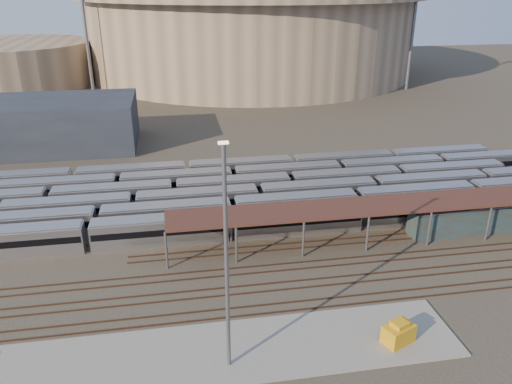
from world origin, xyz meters
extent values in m
plane|color=#383026|center=(0.00, 0.00, 0.00)|extent=(420.00, 420.00, 0.00)
cube|color=gray|center=(-5.00, -15.00, 0.10)|extent=(50.00, 9.00, 0.20)
cube|color=#AFAFB4|center=(0.63, 8.00, 1.80)|extent=(112.00, 2.90, 3.60)
cube|color=#AFAFB4|center=(1.51, 12.20, 1.80)|extent=(112.00, 2.90, 3.60)
cube|color=#AFAFB4|center=(6.15, 16.40, 1.80)|extent=(112.00, 2.90, 3.60)
cube|color=#AFAFB4|center=(-6.65, 20.60, 1.80)|extent=(112.00, 2.90, 3.60)
cube|color=#AFAFB4|center=(3.24, 24.80, 1.80)|extent=(112.00, 2.90, 3.60)
cube|color=#AFAFB4|center=(-4.26, 29.00, 1.80)|extent=(112.00, 2.90, 3.60)
cylinder|color=slate|center=(-8.00, 1.30, 2.50)|extent=(0.30, 0.30, 5.00)
cylinder|color=slate|center=(-8.00, 6.70, 2.50)|extent=(0.30, 0.30, 5.00)
cylinder|color=slate|center=(0.57, 1.30, 2.50)|extent=(0.30, 0.30, 5.00)
cylinder|color=slate|center=(0.57, 6.70, 2.50)|extent=(0.30, 0.30, 5.00)
cylinder|color=slate|center=(9.14, 1.30, 2.50)|extent=(0.30, 0.30, 5.00)
cylinder|color=slate|center=(9.14, 6.70, 2.50)|extent=(0.30, 0.30, 5.00)
cylinder|color=slate|center=(17.71, 1.30, 2.50)|extent=(0.30, 0.30, 5.00)
cylinder|color=slate|center=(17.71, 6.70, 2.50)|extent=(0.30, 0.30, 5.00)
cylinder|color=slate|center=(26.29, 1.30, 2.50)|extent=(0.30, 0.30, 5.00)
cylinder|color=slate|center=(26.29, 6.70, 2.50)|extent=(0.30, 0.30, 5.00)
cylinder|color=slate|center=(34.86, 1.30, 2.50)|extent=(0.30, 0.30, 5.00)
cylinder|color=slate|center=(34.86, 6.70, 2.50)|extent=(0.30, 0.30, 5.00)
cube|color=#371A16|center=(22.00, 4.00, 5.15)|extent=(60.00, 6.00, 0.30)
cube|color=#4C3323|center=(0.00, -1.75, 0.09)|extent=(170.00, 0.12, 0.18)
cube|color=#4C3323|center=(0.00, -0.25, 0.09)|extent=(170.00, 0.12, 0.18)
cube|color=#4C3323|center=(0.00, -5.75, 0.09)|extent=(170.00, 0.12, 0.18)
cube|color=#4C3323|center=(0.00, -4.25, 0.09)|extent=(170.00, 0.12, 0.18)
cube|color=#4C3323|center=(0.00, -9.75, 0.09)|extent=(170.00, 0.12, 0.18)
cube|color=#4C3323|center=(0.00, -8.25, 0.09)|extent=(170.00, 0.12, 0.18)
cylinder|color=gray|center=(25.00, 140.00, 14.00)|extent=(116.00, 116.00, 28.00)
cylinder|color=gray|center=(-60.00, 130.00, 7.00)|extent=(56.00, 56.00, 14.00)
cube|color=#1E232D|center=(-35.00, 55.00, 5.00)|extent=(42.00, 20.00, 10.00)
cylinder|color=slate|center=(-30.00, 110.00, 18.00)|extent=(1.00, 1.00, 36.00)
cylinder|color=slate|center=(70.00, 100.00, 18.00)|extent=(1.00, 1.00, 36.00)
cylinder|color=slate|center=(-10.00, 160.00, 18.00)|extent=(1.00, 1.00, 36.00)
cube|color=#204651|center=(33.19, 4.00, 1.89)|extent=(16.33, 3.91, 3.78)
cylinder|color=slate|center=(-2.58, -16.79, 10.75)|extent=(0.36, 0.36, 21.10)
cube|color=#FFF2CC|center=(-2.58, -16.79, 21.40)|extent=(0.81, 0.34, 0.20)
cube|color=#CB8E13|center=(13.97, -16.50, 1.13)|extent=(3.49, 2.90, 1.87)
camera|label=1|loc=(-6.28, -52.66, 32.59)|focal=35.00mm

